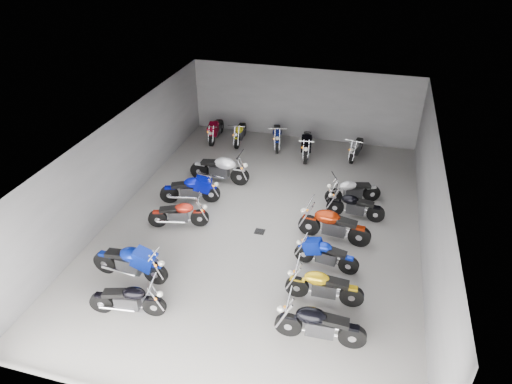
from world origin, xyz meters
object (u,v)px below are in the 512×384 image
motorcycle_right_e (355,206)px  motorcycle_back_d (307,144)px  motorcycle_right_b (323,286)px  motorcycle_right_a (319,325)px  motorcycle_left_d (179,214)px  motorcycle_right_f (352,191)px  motorcycle_back_e (356,147)px  motorcycle_back_b (240,133)px  motorcycle_left_e (191,190)px  motorcycle_right_c (326,254)px  motorcycle_back_a (216,129)px  motorcycle_right_d (333,225)px  motorcycle_left_a (128,299)px  motorcycle_left_f (220,169)px  drain_grate (260,232)px  motorcycle_left_b (130,262)px  motorcycle_back_c (277,135)px

motorcycle_right_e → motorcycle_back_d: bearing=32.4°
motorcycle_right_b → motorcycle_right_a: bearing=-177.5°
motorcycle_left_d → motorcycle_back_d: 6.89m
motorcycle_right_e → motorcycle_right_f: motorcycle_right_f is taller
motorcycle_back_e → motorcycle_back_b: bearing=8.9°
motorcycle_left_e → motorcycle_right_c: size_ratio=1.09×
motorcycle_right_e → motorcycle_back_b: (-5.42, 4.66, -0.00)m
motorcycle_back_a → motorcycle_back_d: size_ratio=0.91×
motorcycle_right_d → motorcycle_right_e: (0.55, 1.40, -0.08)m
motorcycle_left_a → motorcycle_left_f: size_ratio=0.85×
motorcycle_left_d → motorcycle_back_e: size_ratio=1.05×
motorcycle_left_a → motorcycle_right_e: (5.18, 5.87, -0.01)m
motorcycle_left_a → motorcycle_back_e: bearing=144.8°
motorcycle_right_a → motorcycle_left_d: bearing=53.8°
drain_grate → motorcycle_right_e: size_ratio=0.16×
motorcycle_left_a → motorcycle_back_e: motorcycle_left_a is taller
motorcycle_left_f → motorcycle_left_d: bearing=-5.8°
motorcycle_right_c → motorcycle_back_a: (-5.96, 7.41, 0.03)m
motorcycle_back_a → motorcycle_right_a: bearing=118.0°
motorcycle_left_a → motorcycle_right_e: motorcycle_left_a is taller
motorcycle_left_b → motorcycle_back_e: bearing=151.1°
motorcycle_left_f → motorcycle_right_a: size_ratio=1.06×
motorcycle_left_b → motorcycle_back_d: bearing=160.6°
motorcycle_left_a → motorcycle_right_b: bearing=100.3°
motorcycle_right_c → motorcycle_back_c: bearing=31.0°
motorcycle_left_e → motorcycle_back_a: bearing=173.0°
motorcycle_right_f → motorcycle_back_d: 3.90m
motorcycle_left_d → motorcycle_left_b: bearing=-23.3°
motorcycle_left_f → motorcycle_right_a: motorcycle_left_f is taller
drain_grate → motorcycle_left_f: size_ratio=0.14×
motorcycle_left_d → motorcycle_right_b: size_ratio=0.93×
motorcycle_right_a → drain_grate: bearing=30.9°
motorcycle_right_b → motorcycle_back_e: motorcycle_right_b is taller
motorcycle_left_b → motorcycle_right_d: size_ratio=0.99×
motorcycle_right_b → motorcycle_back_b: 10.07m
motorcycle_right_a → motorcycle_back_b: motorcycle_right_a is taller
motorcycle_left_b → motorcycle_left_d: motorcycle_left_b is taller
motorcycle_left_b → motorcycle_right_d: motorcycle_right_d is taller
motorcycle_left_f → motorcycle_right_a: bearing=36.5°
motorcycle_left_d → motorcycle_right_f: motorcycle_right_f is taller
motorcycle_left_f → motorcycle_back_a: (-1.44, 3.56, -0.07)m
drain_grate → motorcycle_back_b: 6.79m
motorcycle_right_c → motorcycle_left_b: bearing=118.2°
motorcycle_back_b → motorcycle_left_b: bearing=83.3°
motorcycle_left_b → motorcycle_right_b: size_ratio=1.10×
motorcycle_left_a → motorcycle_back_c: bearing=162.2°
drain_grate → motorcycle_back_b: bearing=112.2°
drain_grate → motorcycle_back_e: (2.55, 6.15, 0.44)m
motorcycle_left_b → motorcycle_right_c: size_ratio=1.20×
motorcycle_back_d → motorcycle_back_e: bearing=-177.0°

